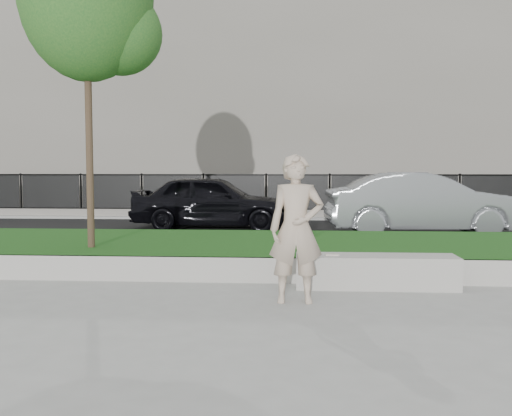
# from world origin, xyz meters

# --- Properties ---
(ground) EXTENTS (90.00, 90.00, 0.00)m
(ground) POSITION_xyz_m (0.00, 0.00, 0.00)
(ground) COLOR gray
(ground) RESTS_ON ground
(grass_bank) EXTENTS (34.00, 4.00, 0.40)m
(grass_bank) POSITION_xyz_m (0.00, 3.00, 0.20)
(grass_bank) COLOR black
(grass_bank) RESTS_ON ground
(grass_kerb) EXTENTS (34.00, 0.08, 0.40)m
(grass_kerb) POSITION_xyz_m (0.00, 1.04, 0.20)
(grass_kerb) COLOR #9F9C94
(grass_kerb) RESTS_ON ground
(street) EXTENTS (34.00, 7.00, 0.04)m
(street) POSITION_xyz_m (0.00, 8.50, 0.02)
(street) COLOR black
(street) RESTS_ON ground
(far_pavement) EXTENTS (34.00, 3.00, 0.12)m
(far_pavement) POSITION_xyz_m (0.00, 13.00, 0.06)
(far_pavement) COLOR gray
(far_pavement) RESTS_ON ground
(iron_fence) EXTENTS (32.00, 0.30, 1.50)m
(iron_fence) POSITION_xyz_m (0.00, 12.00, 0.54)
(iron_fence) COLOR slate
(iron_fence) RESTS_ON far_pavement
(building_facade) EXTENTS (34.00, 10.00, 10.00)m
(building_facade) POSITION_xyz_m (0.00, 20.00, 5.00)
(building_facade) COLOR slate
(building_facade) RESTS_ON ground
(stone_bench) EXTENTS (2.40, 0.60, 0.49)m
(stone_bench) POSITION_xyz_m (1.61, 0.80, 0.25)
(stone_bench) COLOR #9F9C94
(stone_bench) RESTS_ON ground
(man) EXTENTS (0.74, 0.50, 1.98)m
(man) POSITION_xyz_m (0.40, -0.21, 0.99)
(man) COLOR #BAA68F
(man) RESTS_ON ground
(book) EXTENTS (0.20, 0.15, 0.02)m
(book) POSITION_xyz_m (0.95, 0.76, 0.50)
(book) COLOR beige
(book) RESTS_ON stone_bench
(young_tree) EXTENTS (2.41, 2.31, 5.90)m
(young_tree) POSITION_xyz_m (-3.14, 2.07, 4.69)
(young_tree) COLOR #38281C
(young_tree) RESTS_ON grass_bank
(car_dark) EXTENTS (4.70, 2.04, 1.58)m
(car_dark) POSITION_xyz_m (-2.01, 8.64, 0.83)
(car_dark) COLOR black
(car_dark) RESTS_ON street
(car_silver) EXTENTS (5.12, 2.04, 1.66)m
(car_silver) POSITION_xyz_m (3.75, 7.44, 0.87)
(car_silver) COLOR gray
(car_silver) RESTS_ON street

